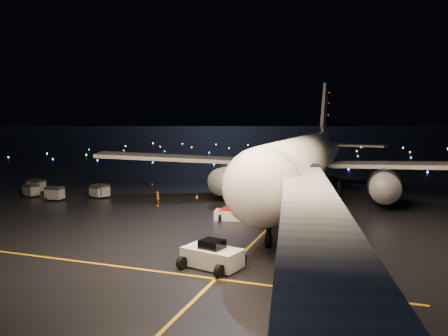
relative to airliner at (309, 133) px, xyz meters
The scene contains 18 objects.
ground 274.63m from the airliner, 92.64° to the left, with size 2000.00×2000.00×0.00m, color black.
lane_centre 14.02m from the airliner, 93.47° to the right, with size 0.25×80.00×0.02m, color #D59509.
lane_cross 40.91m from the airliner, 116.25° to the right, with size 60.00×0.25×0.02m, color #D59509.
airliner is the anchor object (origin of this frame).
pushback_tug 34.62m from the airliner, 92.99° to the right, with size 4.21×2.21×2.01m, color silver.
belt_loader 20.46m from the airliner, 104.60° to the right, with size 6.65×1.81×3.22m, color silver, non-canonical shape.
crew_c 23.25m from the airliner, 138.42° to the right, with size 1.09×0.45×1.86m, color orange.
safety_cone_0 16.72m from the airliner, 117.61° to the right, with size 0.44×0.44×0.49m, color #FF660C.
safety_cone_1 11.48m from the airliner, behind, with size 0.45×0.45×0.51m, color #FF660C.
safety_cone_2 18.11m from the airliner, 151.74° to the right, with size 0.44×0.44×0.50m, color #FF660C.
safety_cone_3 27.31m from the airliner, behind, with size 0.41×0.41×0.47m, color #FF660C.
radio_mast 718.25m from the airliner, 95.81° to the left, with size 1.80×1.80×64.00m, color black.
taxiway_lights 81.65m from the airliner, 98.97° to the left, with size 164.00×92.00×0.36m, color black, non-canonical shape.
baggage_cart_0 30.20m from the airliner, 156.50° to the right, with size 2.17×1.52×1.84m, color gray.
baggage_cart_1 30.65m from the airliner, 156.34° to the right, with size 1.94×1.36×1.65m, color gray.
baggage_cart_2 35.75m from the airliner, 153.50° to the right, with size 2.14×1.50×1.82m, color gray.
baggage_cart_3 39.88m from the airliner, 158.76° to the right, with size 2.03×1.42×1.72m, color gray.
baggage_cart_4 40.75m from the airliner, 164.17° to the right, with size 2.23×1.56×1.90m, color gray.
Camera 1 is at (21.85, -36.41, 10.47)m, focal length 35.00 mm.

